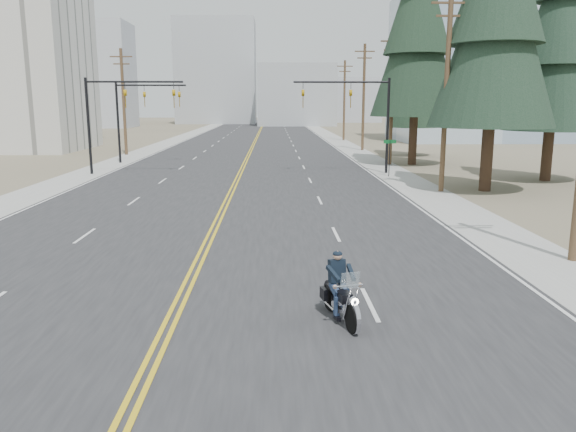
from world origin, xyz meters
The scene contains 24 objects.
ground_plane centered at (0.00, 0.00, 0.00)m, with size 400.00×400.00×0.00m, color #776D56.
road centered at (0.00, 70.00, 0.01)m, with size 20.00×200.00×0.01m, color #303033.
sidewalk_left centered at (-11.50, 70.00, 0.01)m, with size 3.00×200.00×0.01m, color #A5A5A0.
sidewalk_right centered at (11.50, 70.00, 0.01)m, with size 3.00×200.00×0.01m, color #A5A5A0.
traffic_mast_left centered at (-8.98, 32.00, 4.94)m, with size 7.10×0.26×7.00m.
traffic_mast_right centered at (8.98, 32.00, 4.94)m, with size 7.10×0.26×7.00m.
traffic_mast_far centered at (-9.31, 40.00, 4.87)m, with size 6.10×0.26×7.00m.
street_sign centered at (10.80, 30.00, 1.80)m, with size 0.90×0.06×2.62m.
utility_pole_b centered at (12.50, 23.00, 5.98)m, with size 2.20×0.30×11.50m.
utility_pole_c centered at (12.50, 38.00, 5.73)m, with size 2.20×0.30×11.00m.
utility_pole_d centered at (12.50, 53.00, 5.98)m, with size 2.20×0.30×11.50m.
utility_pole_e centered at (12.50, 70.00, 5.73)m, with size 2.20×0.30×11.00m.
utility_pole_left centered at (-12.50, 48.00, 5.48)m, with size 2.20×0.30×10.50m.
glass_building centered at (32.00, 70.00, 10.00)m, with size 24.00×16.00×20.00m, color #9EB5CC.
haze_bldg_a centered at (-35.00, 115.00, 11.00)m, with size 14.00×12.00×22.00m, color #B7BCC6.
haze_bldg_b centered at (8.00, 125.00, 7.00)m, with size 18.00×14.00×14.00m, color #ADB2B7.
haze_bldg_c centered at (40.00, 110.00, 9.00)m, with size 16.00×12.00×18.00m, color #B7BCC6.
haze_bldg_d centered at (-12.00, 140.00, 13.00)m, with size 20.00×15.00×26.00m, color #ADB2B7.
haze_bldg_e centered at (25.00, 150.00, 6.00)m, with size 14.00×14.00×12.00m, color #B7BCC6.
haze_bldg_f centered at (-50.00, 130.00, 8.00)m, with size 12.00×12.00×16.00m, color #ADB2B7.
motorcyclist centered at (4.10, 2.93, 0.84)m, with size 0.92×2.15×1.68m, color black, non-canonical shape.
conifer_mid centered at (21.03, 27.65, 9.79)m, with size 6.39×6.39×17.05m.
conifer_tall centered at (14.43, 38.02, 11.79)m, with size 7.39×7.39×20.53m.
conifer_far centered at (16.44, 46.23, 8.16)m, with size 5.31×5.31×14.22m.
Camera 1 is at (2.49, -9.85, 5.18)m, focal length 35.00 mm.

